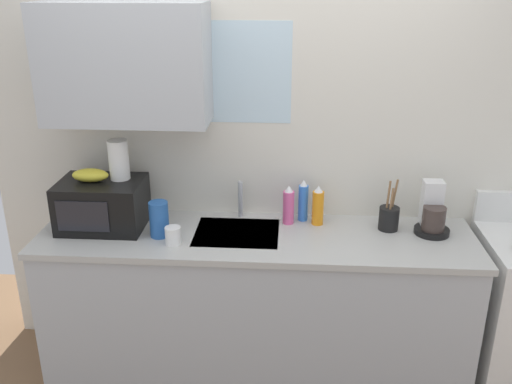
{
  "coord_description": "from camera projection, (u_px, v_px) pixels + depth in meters",
  "views": [
    {
      "loc": [
        0.19,
        -2.76,
        2.24
      ],
      "look_at": [
        0.0,
        0.0,
        1.15
      ],
      "focal_mm": 39.39,
      "sensor_mm": 36.0,
      "label": 1
    }
  ],
  "objects": [
    {
      "name": "kitchen_wall_assembly",
      "position": [
        238.0,
        139.0,
        3.2
      ],
      "size": [
        3.16,
        0.42,
        2.5
      ],
      "color": "silver",
      "rests_on": "ground"
    },
    {
      "name": "counter_unit",
      "position": [
        256.0,
        304.0,
        3.23
      ],
      "size": [
        2.39,
        0.63,
        0.9
      ],
      "color": "#B2B7BC",
      "rests_on": "ground"
    },
    {
      "name": "sink_faucet",
      "position": [
        240.0,
        199.0,
        3.25
      ],
      "size": [
        0.03,
        0.03,
        0.22
      ],
      "primitive_type": "cylinder",
      "color": "#B2B5BA",
      "rests_on": "counter_unit"
    },
    {
      "name": "microwave",
      "position": [
        102.0,
        204.0,
        3.11
      ],
      "size": [
        0.46,
        0.35,
        0.27
      ],
      "color": "black",
      "rests_on": "counter_unit"
    },
    {
      "name": "banana_bunch",
      "position": [
        90.0,
        175.0,
        3.06
      ],
      "size": [
        0.2,
        0.11,
        0.07
      ],
      "primitive_type": "ellipsoid",
      "color": "gold",
      "rests_on": "microwave"
    },
    {
      "name": "paper_towel_roll",
      "position": [
        119.0,
        160.0,
        3.07
      ],
      "size": [
        0.11,
        0.11,
        0.22
      ],
      "primitive_type": "cylinder",
      "color": "white",
      "rests_on": "microwave"
    },
    {
      "name": "coffee_maker",
      "position": [
        432.0,
        214.0,
        3.06
      ],
      "size": [
        0.19,
        0.21,
        0.28
      ],
      "color": "black",
      "rests_on": "counter_unit"
    },
    {
      "name": "dish_soap_bottle_pink",
      "position": [
        288.0,
        206.0,
        3.17
      ],
      "size": [
        0.06,
        0.06,
        0.23
      ],
      "color": "#E55999",
      "rests_on": "counter_unit"
    },
    {
      "name": "dish_soap_bottle_blue",
      "position": [
        303.0,
        201.0,
        3.2
      ],
      "size": [
        0.06,
        0.06,
        0.25
      ],
      "color": "blue",
      "rests_on": "counter_unit"
    },
    {
      "name": "dish_soap_bottle_orange",
      "position": [
        318.0,
        206.0,
        3.15
      ],
      "size": [
        0.07,
        0.07,
        0.23
      ],
      "color": "orange",
      "rests_on": "counter_unit"
    },
    {
      "name": "cereal_canister",
      "position": [
        159.0,
        219.0,
        3.01
      ],
      "size": [
        0.1,
        0.1,
        0.2
      ],
      "primitive_type": "cylinder",
      "color": "#2659A5",
      "rests_on": "counter_unit"
    },
    {
      "name": "mug_white",
      "position": [
        173.0,
        236.0,
        2.94
      ],
      "size": [
        0.08,
        0.08,
        0.09
      ],
      "primitive_type": "cylinder",
      "color": "white",
      "rests_on": "counter_unit"
    },
    {
      "name": "utensil_crock",
      "position": [
        389.0,
        218.0,
        3.1
      ],
      "size": [
        0.11,
        0.11,
        0.3
      ],
      "color": "black",
      "rests_on": "counter_unit"
    }
  ]
}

